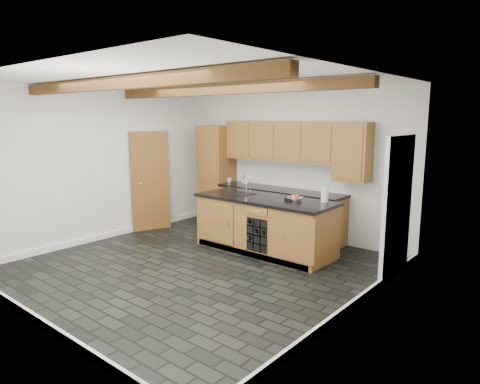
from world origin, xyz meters
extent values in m
plane|color=black|center=(0.00, 0.00, 0.00)|extent=(5.00, 5.00, 0.00)
plane|color=white|center=(0.00, 2.50, 1.40)|extent=(5.00, 0.00, 5.00)
plane|color=white|center=(-2.50, 0.00, 1.40)|extent=(0.00, 5.00, 5.00)
plane|color=white|center=(2.50, 0.00, 1.40)|extent=(0.00, 5.00, 5.00)
plane|color=white|center=(0.00, 0.00, 2.80)|extent=(5.00, 5.00, 0.00)
cube|color=#4E3314|center=(0.00, -1.20, 2.70)|extent=(4.90, 0.15, 0.15)
cube|color=#4E3314|center=(0.00, 0.60, 2.70)|extent=(4.90, 0.15, 0.15)
cube|color=white|center=(-2.48, 0.00, 0.05)|extent=(0.04, 5.00, 0.10)
cube|color=white|center=(2.48, 0.00, 0.05)|extent=(0.04, 5.00, 0.10)
cube|color=white|center=(0.00, -2.48, 0.05)|extent=(5.00, 0.04, 0.10)
cube|color=white|center=(-2.47, 1.30, 1.02)|extent=(0.06, 0.94, 2.04)
cube|color=olive|center=(-2.32, 0.95, 1.00)|extent=(0.31, 0.77, 2.00)
cube|color=white|center=(2.47, 1.50, 1.02)|extent=(0.06, 0.98, 2.04)
cube|color=black|center=(2.50, 1.50, 1.00)|extent=(0.02, 0.86, 1.96)
cube|color=olive|center=(-1.65, 2.20, 1.05)|extent=(0.65, 0.60, 2.10)
cube|color=olive|center=(-0.02, 2.20, 0.44)|extent=(2.60, 0.60, 0.88)
cube|color=black|center=(-0.02, 2.20, 0.91)|extent=(2.64, 0.62, 0.05)
cube|color=white|center=(-0.02, 2.49, 1.19)|extent=(2.60, 0.02, 0.52)
cube|color=olive|center=(-0.12, 2.33, 1.83)|extent=(2.40, 0.35, 0.75)
cube|color=olive|center=(1.38, 2.33, 1.70)|extent=(0.60, 0.35, 1.00)
cube|color=olive|center=(0.30, 1.30, 0.44)|extent=(2.40, 0.90, 0.88)
cube|color=black|center=(0.30, 1.30, 0.91)|extent=(2.46, 0.96, 0.05)
cube|color=olive|center=(-0.42, 0.84, 0.48)|extent=(0.80, 0.02, 0.70)
cube|color=olive|center=(1.25, 0.84, 0.48)|extent=(0.60, 0.02, 0.70)
cube|color=black|center=(0.48, 0.99, 0.40)|extent=(0.42, 0.30, 0.56)
cylinder|color=black|center=(0.34, 0.95, 0.33)|extent=(0.07, 0.26, 0.07)
cylinder|color=black|center=(0.62, 0.95, 0.47)|extent=(0.07, 0.26, 0.07)
cylinder|color=black|center=(0.34, 0.95, 0.61)|extent=(0.07, 0.26, 0.07)
cylinder|color=black|center=(0.48, 0.95, 0.47)|extent=(0.07, 0.26, 0.07)
cube|color=black|center=(-0.25, 1.30, 0.93)|extent=(0.45, 0.40, 0.02)
cylinder|color=silver|center=(-0.25, 1.48, 1.03)|extent=(0.02, 0.02, 0.20)
torus|color=silver|center=(-0.25, 1.48, 1.17)|extent=(0.18, 0.02, 0.18)
cylinder|color=silver|center=(-0.33, 1.48, 0.97)|extent=(0.02, 0.02, 0.08)
cylinder|color=silver|center=(-0.17, 1.48, 0.97)|extent=(0.02, 0.02, 0.08)
cube|color=black|center=(0.75, 1.38, 0.95)|extent=(0.19, 0.14, 0.04)
cylinder|color=black|center=(0.75, 1.38, 0.98)|extent=(0.12, 0.12, 0.01)
imported|color=beige|center=(0.83, 1.42, 0.96)|extent=(0.24, 0.24, 0.06)
sphere|color=#B31738|center=(0.88, 1.42, 0.99)|extent=(0.07, 0.07, 0.07)
sphere|color=#D34712|center=(0.84, 1.46, 0.99)|extent=(0.07, 0.07, 0.07)
sphere|color=olive|center=(0.79, 1.45, 0.99)|extent=(0.07, 0.07, 0.07)
sphere|color=red|center=(0.79, 1.39, 0.99)|extent=(0.07, 0.07, 0.07)
sphere|color=orange|center=(0.84, 1.37, 0.99)|extent=(0.07, 0.07, 0.07)
cylinder|color=white|center=(1.25, 1.63, 1.04)|extent=(0.12, 0.12, 0.23)
imported|color=white|center=(-1.30, 2.20, 0.98)|extent=(0.12, 0.12, 0.09)
camera|label=1|loc=(4.55, -4.45, 2.29)|focal=32.00mm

